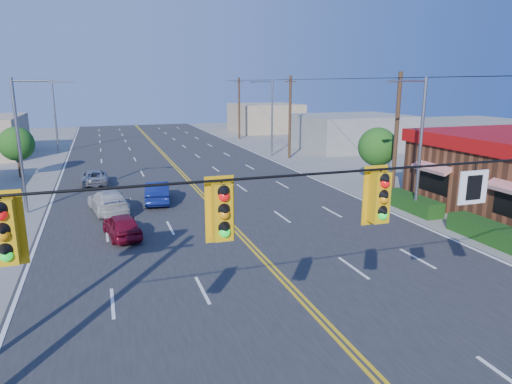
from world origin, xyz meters
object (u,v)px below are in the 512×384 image
object	(u,v)px
car_white	(108,202)
signal_span	(421,218)
car_silver	(94,178)
car_blue	(158,193)
car_magenta	(122,226)

from	to	relation	value
car_white	signal_span	bearing A→B (deg)	96.64
car_white	car_silver	xyz separation A→B (m)	(-0.83, 8.35, -0.09)
car_silver	car_blue	bearing A→B (deg)	118.66
signal_span	car_white	size ratio (longest dim) A/B	5.23
signal_span	car_white	distance (m)	21.72
car_magenta	car_silver	world-z (taller)	car_magenta
signal_span	car_silver	distance (m)	29.90
car_magenta	car_silver	xyz separation A→B (m)	(-1.35, 13.42, -0.03)
car_blue	car_silver	world-z (taller)	car_blue
signal_span	car_white	bearing A→B (deg)	106.82
car_magenta	car_blue	size ratio (longest dim) A/B	0.85
car_blue	car_magenta	bearing A→B (deg)	76.00
car_blue	car_silver	xyz separation A→B (m)	(-3.94, 6.98, -0.12)
car_magenta	car_white	distance (m)	5.10
car_magenta	car_white	bearing A→B (deg)	-93.37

